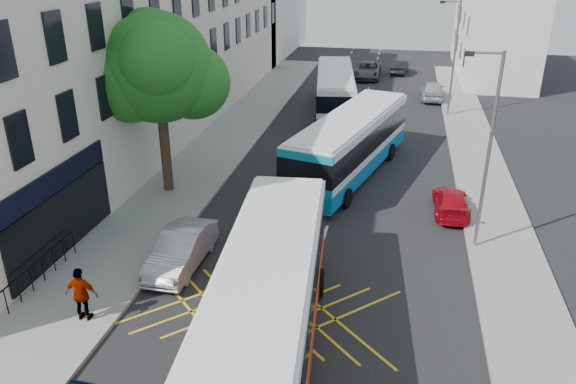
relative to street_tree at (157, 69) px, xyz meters
The scene contains 18 objects.
pavement_left 6.22m from the street_tree, 73.47° to the left, with size 5.00×70.00×0.15m, color gray.
pavement_right 17.17m from the street_tree, ahead, with size 3.00×70.00×0.15m, color gray.
terrace_main 11.00m from the street_tree, 119.95° to the left, with size 8.30×45.00×13.50m.
terrace_far 40.43m from the street_tree, 97.81° to the left, with size 8.00×20.00×10.00m, color silver.
building_right 38.43m from the street_tree, 59.43° to the left, with size 6.00×18.00×8.00m, color silver.
street_tree is the anchor object (origin of this frame).
lamp_near 15.10m from the street_tree, 11.40° to the right, with size 1.45×0.15×8.00m.
lamp_far 22.57m from the street_tree, 49.19° to the left, with size 1.45×0.15×8.00m.
railings 11.22m from the street_tree, 97.02° to the right, with size 0.08×5.60×1.14m, color black, non-canonical shape.
bus_near 14.26m from the street_tree, 54.49° to the right, with size 3.89×12.43×3.44m.
bus_mid 10.76m from the street_tree, 25.24° to the left, with size 5.74×12.29×3.37m.
bus_far 18.11m from the street_tree, 68.20° to the left, with size 4.17×11.59×3.19m.
parked_car_silver 9.32m from the street_tree, 63.46° to the right, with size 1.55×4.45×1.46m, color #ABACB3.
red_hatchback 15.14m from the street_tree, ahead, with size 1.56×3.83×1.11m, color #B80716.
distant_car_grey 30.40m from the street_tree, 74.40° to the left, with size 2.43×5.27×1.46m, color #46484F.
distant_car_silver 26.46m from the street_tree, 57.72° to the left, with size 1.79×4.45×1.52m, color #AAADB2.
distant_car_dark 33.79m from the street_tree, 70.70° to the left, with size 1.38×3.97×1.31m, color black.
pedestrian_far 12.05m from the street_tree, 82.02° to the right, with size 1.13×0.47×1.93m, color gray.
Camera 1 is at (2.74, -9.63, 11.69)m, focal length 35.00 mm.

